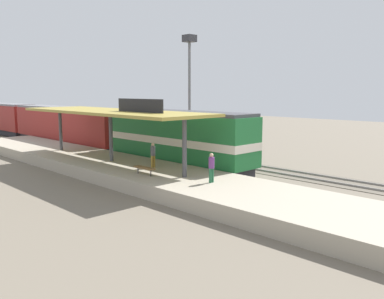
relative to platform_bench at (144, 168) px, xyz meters
The scene contains 12 objects.
ground_plane 9.98m from the platform_bench, 35.97° to the left, with size 120.00×120.00×0.00m, color #706656.
track_near 8.45m from the platform_bench, 44.06° to the left, with size 3.20×110.00×0.16m.
track_far 12.16m from the platform_bench, 28.71° to the left, with size 3.20×110.00×0.16m.
platform 6.04m from the platform_bench, 76.44° to the left, with size 6.00×44.00×0.90m, color #A89E89.
station_canopy 6.69m from the platform_bench, 76.23° to the left, with size 5.20×18.00×4.70m.
platform_bench is the anchor object (origin of this frame).
locomotive 7.10m from the platform_bench, 31.21° to the left, with size 2.93×14.43×4.44m.
passenger_carriage_front 22.47m from the platform_bench, 74.50° to the left, with size 2.90×20.00×4.24m.
freight_car 15.85m from the platform_bench, 48.00° to the left, with size 2.80×12.00×3.54m.
light_mast 18.53m from the platform_bench, 36.36° to the left, with size 1.10×1.10×11.70m.
person_waiting 2.55m from the platform_bench, 38.26° to the left, with size 0.34×0.34×1.71m.
person_walking 4.66m from the platform_bench, 71.95° to the right, with size 0.34×0.34×1.71m.
Camera 1 is at (-21.32, -25.70, 6.11)m, focal length 37.92 mm.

